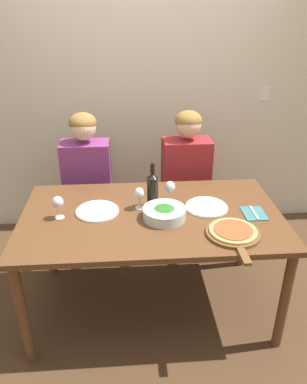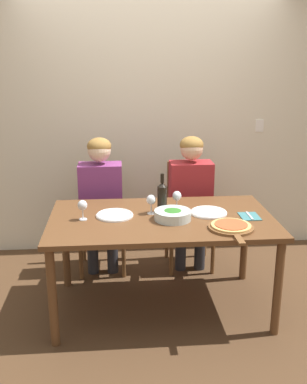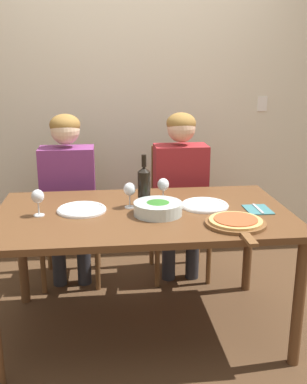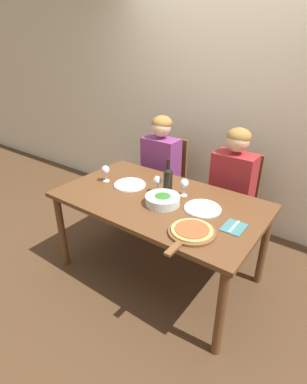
% 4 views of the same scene
% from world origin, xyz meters
% --- Properties ---
extents(ground_plane, '(40.00, 40.00, 0.00)m').
position_xyz_m(ground_plane, '(0.00, 0.00, 0.00)').
color(ground_plane, '#4C331E').
extents(back_wall, '(10.00, 0.06, 2.70)m').
position_xyz_m(back_wall, '(0.00, 1.24, 1.35)').
color(back_wall, beige).
rests_on(back_wall, ground).
extents(dining_table, '(1.67, 0.96, 0.76)m').
position_xyz_m(dining_table, '(0.00, 0.00, 0.68)').
color(dining_table, brown).
rests_on(dining_table, ground).
extents(chair_left, '(0.42, 0.42, 0.97)m').
position_xyz_m(chair_left, '(-0.47, 0.80, 0.52)').
color(chair_left, brown).
rests_on(chair_left, ground).
extents(chair_right, '(0.42, 0.42, 0.97)m').
position_xyz_m(chair_right, '(0.34, 0.80, 0.52)').
color(chair_right, brown).
rests_on(chair_right, ground).
extents(person_woman, '(0.47, 0.51, 1.24)m').
position_xyz_m(person_woman, '(-0.47, 0.69, 0.75)').
color(person_woman, '#28282D').
rests_on(person_woman, ground).
extents(person_man, '(0.47, 0.51, 1.24)m').
position_xyz_m(person_man, '(0.34, 0.69, 0.75)').
color(person_man, '#28282D').
rests_on(person_man, ground).
extents(wine_bottle, '(0.07, 0.07, 0.31)m').
position_xyz_m(wine_bottle, '(0.01, 0.10, 0.89)').
color(wine_bottle, black).
rests_on(wine_bottle, dining_table).
extents(broccoli_bowl, '(0.27, 0.27, 0.08)m').
position_xyz_m(broccoli_bowl, '(0.08, -0.06, 0.80)').
color(broccoli_bowl, silver).
rests_on(broccoli_bowl, dining_table).
extents(dinner_plate_left, '(0.28, 0.28, 0.02)m').
position_xyz_m(dinner_plate_left, '(-0.35, 0.05, 0.77)').
color(dinner_plate_left, white).
rests_on(dinner_plate_left, dining_table).
extents(dinner_plate_right, '(0.28, 0.28, 0.02)m').
position_xyz_m(dinner_plate_right, '(0.37, 0.05, 0.77)').
color(dinner_plate_right, white).
rests_on(dinner_plate_right, dining_table).
extents(pizza_on_board, '(0.32, 0.46, 0.04)m').
position_xyz_m(pizza_on_board, '(0.46, -0.28, 0.78)').
color(pizza_on_board, brown).
rests_on(pizza_on_board, dining_table).
extents(wine_glass_left, '(0.07, 0.07, 0.15)m').
position_xyz_m(wine_glass_left, '(-0.58, -0.01, 0.87)').
color(wine_glass_left, silver).
rests_on(wine_glass_left, dining_table).
extents(wine_glass_right, '(0.07, 0.07, 0.15)m').
position_xyz_m(wine_glass_right, '(0.14, 0.16, 0.87)').
color(wine_glass_right, silver).
rests_on(wine_glass_right, dining_table).
extents(wine_glass_centre, '(0.07, 0.07, 0.15)m').
position_xyz_m(wine_glass_centre, '(-0.07, 0.08, 0.87)').
color(wine_glass_centre, silver).
rests_on(wine_glass_centre, dining_table).
extents(fork_on_napkin, '(0.14, 0.18, 0.01)m').
position_xyz_m(fork_on_napkin, '(0.66, -0.05, 0.76)').
color(fork_on_napkin, '#387075').
rests_on(fork_on_napkin, dining_table).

